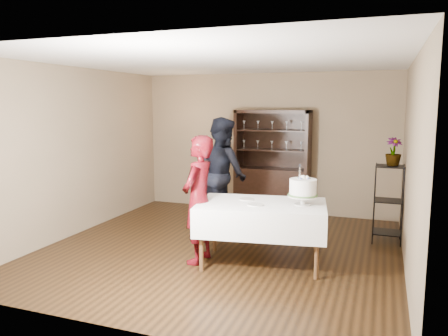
{
  "coord_description": "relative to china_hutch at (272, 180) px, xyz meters",
  "views": [
    {
      "loc": [
        2.17,
        -5.78,
        2.11
      ],
      "look_at": [
        0.01,
        0.1,
        1.19
      ],
      "focal_mm": 35.0,
      "sensor_mm": 36.0,
      "label": 1
    }
  ],
  "objects": [
    {
      "name": "ceiling",
      "position": [
        -0.2,
        -2.25,
        2.04
      ],
      "size": [
        5.0,
        5.0,
        0.0
      ],
      "primitive_type": "plane",
      "rotation": [
        3.14,
        0.0,
        0.0
      ],
      "color": "silver",
      "rests_on": "back_wall"
    },
    {
      "name": "plant_etagere",
      "position": [
        2.08,
        -1.05,
        -0.01
      ],
      "size": [
        0.42,
        0.42,
        1.2
      ],
      "color": "black",
      "rests_on": "floor"
    },
    {
      "name": "plate_far",
      "position": [
        0.27,
        -2.52,
        0.17
      ],
      "size": [
        0.2,
        0.2,
        0.01
      ],
      "primitive_type": "cylinder",
      "rotation": [
        0.0,
        0.0,
        0.06
      ],
      "color": "beige",
      "rests_on": "cake_table"
    },
    {
      "name": "floor",
      "position": [
        -0.2,
        -2.25,
        -0.66
      ],
      "size": [
        5.0,
        5.0,
        0.0
      ],
      "primitive_type": "plane",
      "color": "black",
      "rests_on": "ground"
    },
    {
      "name": "back_wall",
      "position": [
        -0.2,
        0.25,
        0.69
      ],
      "size": [
        5.0,
        0.02,
        2.7
      ],
      "primitive_type": "cube",
      "color": "#716048",
      "rests_on": "floor"
    },
    {
      "name": "cake",
      "position": [
        1.03,
        -2.56,
        0.38
      ],
      "size": [
        0.39,
        0.39,
        0.53
      ],
      "rotation": [
        0.0,
        0.0,
        -0.15
      ],
      "color": "beige",
      "rests_on": "cake_table"
    },
    {
      "name": "woman",
      "position": [
        -0.3,
        -2.83,
        0.19
      ],
      "size": [
        0.44,
        0.64,
        1.71
      ],
      "primitive_type": "imported",
      "rotation": [
        0.0,
        0.0,
        -1.61
      ],
      "color": "#32040F",
      "rests_on": "floor"
    },
    {
      "name": "wall_right",
      "position": [
        2.3,
        -2.25,
        0.69
      ],
      "size": [
        0.02,
        5.0,
        2.7
      ],
      "primitive_type": "cube",
      "color": "#716048",
      "rests_on": "floor"
    },
    {
      "name": "wall_left",
      "position": [
        -2.7,
        -2.25,
        0.69
      ],
      "size": [
        0.02,
        5.0,
        2.7
      ],
      "primitive_type": "cube",
      "color": "#716048",
      "rests_on": "floor"
    },
    {
      "name": "man",
      "position": [
        -0.54,
        -1.26,
        0.29
      ],
      "size": [
        1.17,
        1.15,
        1.9
      ],
      "primitive_type": "imported",
      "rotation": [
        0.0,
        0.0,
        2.42
      ],
      "color": "black",
      "rests_on": "floor"
    },
    {
      "name": "china_hutch",
      "position": [
        0.0,
        0.0,
        0.0
      ],
      "size": [
        1.4,
        0.48,
        2.0
      ],
      "color": "black",
      "rests_on": "floor"
    },
    {
      "name": "cake_table",
      "position": [
        0.51,
        -2.63,
        -0.03
      ],
      "size": [
        1.79,
        1.26,
        0.83
      ],
      "rotation": [
        0.0,
        0.0,
        0.16
      ],
      "color": "white",
      "rests_on": "floor"
    },
    {
      "name": "plate_near",
      "position": [
        0.47,
        -2.78,
        0.17
      ],
      "size": [
        0.25,
        0.25,
        0.01
      ],
      "primitive_type": "cylinder",
      "rotation": [
        0.0,
        0.0,
        0.2
      ],
      "color": "beige",
      "rests_on": "cake_table"
    },
    {
      "name": "potted_plant",
      "position": [
        2.12,
        -1.02,
        0.74
      ],
      "size": [
        0.3,
        0.3,
        0.42
      ],
      "primitive_type": "imported",
      "rotation": [
        0.0,
        0.0,
        0.33
      ],
      "color": "#467136",
      "rests_on": "plant_etagere"
    }
  ]
}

